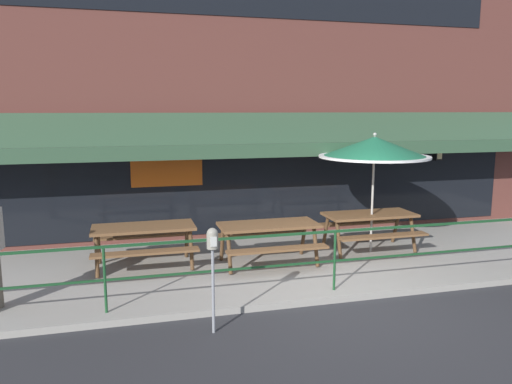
{
  "coord_description": "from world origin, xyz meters",
  "views": [
    {
      "loc": [
        -3.13,
        -6.65,
        2.92
      ],
      "look_at": [
        -0.93,
        1.6,
        1.5
      ],
      "focal_mm": 35.0,
      "sensor_mm": 36.0,
      "label": 1
    }
  ],
  "objects": [
    {
      "name": "patio_deck",
      "position": [
        0.0,
        2.0,
        0.05
      ],
      "size": [
        15.0,
        4.0,
        0.1
      ],
      "primitive_type": "cube",
      "color": "#9E998E",
      "rests_on": "ground"
    },
    {
      "name": "restaurant_building",
      "position": [
        0.0,
        4.23,
        3.92
      ],
      "size": [
        15.0,
        1.6,
        7.9
      ],
      "color": "brown",
      "rests_on": "ground"
    },
    {
      "name": "ground_plane",
      "position": [
        0.0,
        0.0,
        0.0
      ],
      "size": [
        120.0,
        120.0,
        0.0
      ],
      "primitive_type": "plane",
      "color": "#2D2D30"
    },
    {
      "name": "parking_meter_near",
      "position": [
        -2.07,
        -0.51,
        1.15
      ],
      "size": [
        0.15,
        0.16,
        1.42
      ],
      "color": "gray",
      "rests_on": "ground"
    },
    {
      "name": "picnic_table_right",
      "position": [
        1.58,
        2.19,
        0.71
      ],
      "size": [
        1.8,
        1.42,
        0.76
      ],
      "color": "brown",
      "rests_on": "patio_deck"
    },
    {
      "name": "picnic_table_left",
      "position": [
        -2.84,
        2.24,
        0.71
      ],
      "size": [
        1.8,
        1.42,
        0.76
      ],
      "color": "brown",
      "rests_on": "patio_deck"
    },
    {
      "name": "picnic_table_centre",
      "position": [
        -0.63,
        1.85,
        0.71
      ],
      "size": [
        1.8,
        1.42,
        0.76
      ],
      "color": "brown",
      "rests_on": "patio_deck"
    },
    {
      "name": "patio_railing",
      "position": [
        0.0,
        0.3,
        0.8
      ],
      "size": [
        13.84,
        0.04,
        0.97
      ],
      "color": "#194723",
      "rests_on": "patio_deck"
    },
    {
      "name": "patio_umbrella_right",
      "position": [
        1.58,
        2.1,
        2.18
      ],
      "size": [
        2.14,
        2.14,
        2.38
      ],
      "color": "#B7B2A8",
      "rests_on": "patio_deck"
    }
  ]
}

